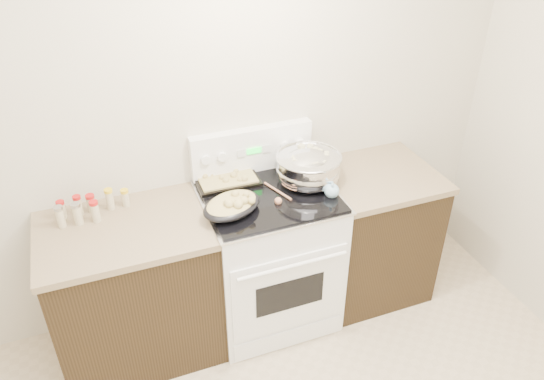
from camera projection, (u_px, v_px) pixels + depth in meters
name	position (u px, v px, depth m)	size (l,w,h in m)	color
room_shell	(332.00, 253.00, 1.43)	(4.10, 3.60, 2.75)	beige
counter_left	(135.00, 290.00, 3.08)	(0.93, 0.67, 0.92)	black
counter_right	(370.00, 232.00, 3.55)	(0.73, 0.67, 0.92)	black
kitchen_range	(269.00, 254.00, 3.31)	(0.78, 0.73, 1.22)	white
mixing_bowl	(308.00, 168.00, 3.13)	(0.43, 0.43, 0.23)	silver
roasting_pan	(232.00, 205.00, 2.89)	(0.42, 0.37, 0.11)	black
baking_sheet	(227.00, 179.00, 3.17)	(0.38, 0.27, 0.06)	black
wooden_spoon	(278.00, 197.00, 3.01)	(0.10, 0.24, 0.04)	#BA7955
blue_ladle	(332.00, 189.00, 3.04)	(0.14, 0.28, 0.11)	#8CBAD1
spice_jars	(87.00, 207.00, 2.88)	(0.39, 0.15, 0.13)	#BFB28C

